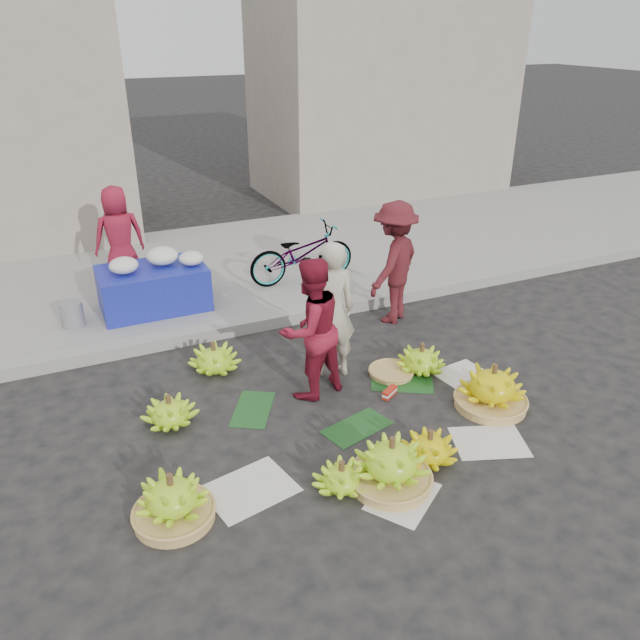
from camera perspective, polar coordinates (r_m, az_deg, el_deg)
name	(u,v)px	position (r m, az deg, el deg)	size (l,w,h in m)	color
ground	(357,414)	(6.19, 3.37, -8.59)	(80.00, 80.00, 0.00)	black
curb	(277,319)	(7.90, -3.98, 0.12)	(40.00, 0.25, 0.15)	gray
sidewalk	(228,266)	(9.75, -8.38, 4.93)	(40.00, 4.00, 0.12)	gray
building_right	(381,71)	(14.06, 5.63, 21.68)	(5.00, 3.00, 5.00)	gray
newspaper_scatter	(399,461)	(5.63, 7.21, -12.71)	(3.20, 1.80, 0.00)	silver
banana_leaves	(339,406)	(6.29, 1.71, -7.85)	(2.00, 1.00, 0.00)	#16431A
banana_bunch_0	(173,501)	(5.07, -13.33, -15.78)	(0.62, 0.62, 0.43)	#B1894A
banana_bunch_1	(341,478)	(5.25, 1.98, -14.24)	(0.47, 0.47, 0.28)	#8ACA1C
banana_bunch_2	(391,464)	(5.28, 6.51, -12.98)	(0.78, 0.78, 0.47)	#B1894A
banana_bunch_3	(429,448)	(5.61, 9.96, -11.44)	(0.61, 0.61, 0.32)	yellow
banana_bunch_4	(492,389)	(6.41, 15.47, -6.06)	(0.70, 0.70, 0.48)	#B1894A
banana_bunch_5	(421,359)	(6.90, 9.25, -3.58)	(0.56, 0.56, 0.34)	#8ACA1C
banana_bunch_6	(170,412)	(6.14, -13.58, -8.15)	(0.63, 0.63, 0.32)	#8ACA1C
banana_bunch_7	(214,359)	(6.91, -9.64, -3.50)	(0.66, 0.66, 0.35)	#8ACA1C
basket_spare	(391,372)	(6.85, 6.53, -4.77)	(0.47, 0.47, 0.05)	#B1894A
incense_stack	(390,392)	(6.46, 6.38, -6.60)	(0.21, 0.07, 0.08)	red
vendor_cream	(330,311)	(6.48, 0.95, 0.84)	(0.55, 0.36, 1.51)	beige
vendor_red	(311,329)	(6.14, -0.87, -0.84)	(0.72, 0.56, 1.47)	maroon
man_striped	(394,263)	(7.79, 6.78, 5.22)	(1.00, 0.58, 1.55)	maroon
flower_table	(154,285)	(8.23, -14.95, 3.11)	(1.32, 0.83, 0.77)	navy
grey_bucket	(72,314)	(8.12, -21.72, 0.50)	(0.27, 0.27, 0.30)	slate
flower_vendor	(119,237)	(9.01, -17.88, 7.27)	(0.68, 0.44, 1.39)	maroon
bicycle	(302,254)	(8.79, -1.68, 6.09)	(1.54, 0.54, 0.81)	gray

